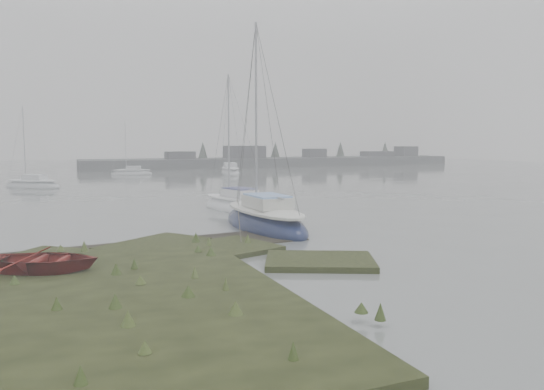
{
  "coord_description": "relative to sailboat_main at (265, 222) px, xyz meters",
  "views": [
    {
      "loc": [
        -7.53,
        -15.61,
        4.02
      ],
      "look_at": [
        0.87,
        4.44,
        1.8
      ],
      "focal_mm": 35.0,
      "sensor_mm": 36.0,
      "label": 1
    }
  ],
  "objects": [
    {
      "name": "ground",
      "position": [
        -1.5,
        23.17,
        -0.32
      ],
      "size": [
        160.0,
        160.0,
        0.0
      ],
      "primitive_type": "plane",
      "color": "slate",
      "rests_on": "ground"
    },
    {
      "name": "far_shoreline",
      "position": [
        25.34,
        55.07,
        0.53
      ],
      "size": [
        60.0,
        8.0,
        4.15
      ],
      "color": "#4C4F51",
      "rests_on": "ground"
    },
    {
      "name": "sailboat_main",
      "position": [
        0.0,
        0.0,
        0.0
      ],
      "size": [
        2.7,
        7.35,
        10.23
      ],
      "rotation": [
        0.0,
        0.0,
        0.04
      ],
      "color": "#121A3C",
      "rests_on": "ground"
    },
    {
      "name": "sailboat_white",
      "position": [
        0.9,
        6.55,
        -0.05
      ],
      "size": [
        3.6,
        6.35,
        8.52
      ],
      "rotation": [
        0.0,
        0.0,
        0.28
      ],
      "color": "white",
      "rests_on": "ground"
    },
    {
      "name": "sailboat_far_a",
      "position": [
        -10.48,
        27.47,
        -0.08
      ],
      "size": [
        5.25,
        4.71,
        7.52
      ],
      "rotation": [
        0.0,
        0.0,
        0.89
      ],
      "color": "#A9AFB2",
      "rests_on": "ground"
    },
    {
      "name": "sailboat_far_b",
      "position": [
        10.95,
        38.3,
        -0.03
      ],
      "size": [
        3.46,
        6.88,
        9.28
      ],
      "rotation": [
        0.0,
        0.0,
        -0.21
      ],
      "color": "silver",
      "rests_on": "ground"
    },
    {
      "name": "sailboat_far_c",
      "position": [
        -0.07,
        42.34,
        -0.11
      ],
      "size": [
        5.05,
        2.68,
        6.79
      ],
      "rotation": [
        0.0,
        0.0,
        1.33
      ],
      "color": "#B4B9C0",
      "rests_on": "ground"
    },
    {
      "name": "dinghy",
      "position": [
        -9.33,
        -5.83,
        0.23
      ],
      "size": [
        3.84,
        3.35,
        0.66
      ],
      "primitive_type": "imported",
      "rotation": [
        0.0,
        0.0,
        1.17
      ],
      "color": "maroon",
      "rests_on": "marsh_bank"
    }
  ]
}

